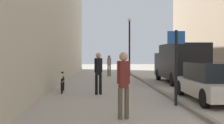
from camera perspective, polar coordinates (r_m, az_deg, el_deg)
The scene contains 10 objects.
ground_plane at distance 14.29m, azimuth 2.50°, elevation -5.57°, with size 80.00×80.00×0.00m, color #A8A093.
kerb_strip at distance 14.50m, azimuth 8.76°, elevation -5.24°, with size 0.16×40.00×0.12m, color gray.
pedestrian_main_foreground at distance 11.76m, azimuth -2.94°, elevation -1.81°, with size 0.35×0.27×1.86m.
pedestrian_mid_block at distance 7.21m, azimuth 2.48°, elevation -3.99°, with size 0.36×0.24×1.82m.
pedestrian_far_crossing at distance 22.45m, azimuth -0.62°, elevation -0.44°, with size 0.34×0.26×1.77m.
delivery_van at distance 17.33m, azimuth 14.33°, elevation -0.06°, with size 2.13×5.47×2.44m.
parked_car at distance 10.94m, azimuth 20.70°, elevation -4.02°, with size 1.90×4.23×1.45m.
street_sign_post at distance 9.41m, azimuth 13.59°, elevation 0.24°, with size 0.60×0.10×2.60m.
lamp_post at distance 21.60m, azimuth 3.77°, elevation 4.01°, with size 0.28×0.28×4.76m.
bicycle_leaning at distance 12.71m, azimuth -10.54°, elevation -4.72°, with size 0.19×1.77×0.98m.
Camera 1 is at (-1.24, -2.13, 1.72)m, focal length 42.60 mm.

